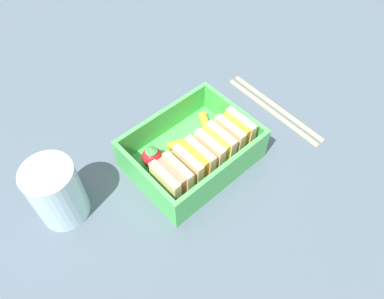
# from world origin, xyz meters

# --- Properties ---
(ground_plane) EXTENTS (1.20, 1.20, 0.02)m
(ground_plane) POSITION_xyz_m (0.00, 0.00, -0.01)
(ground_plane) COLOR #485763
(bento_tray) EXTENTS (0.17, 0.13, 0.01)m
(bento_tray) POSITION_xyz_m (0.00, 0.00, 0.01)
(bento_tray) COLOR #48BA50
(bento_tray) RESTS_ON ground_plane
(bento_rim) EXTENTS (0.17, 0.13, 0.04)m
(bento_rim) POSITION_xyz_m (0.00, 0.00, 0.03)
(bento_rim) COLOR #48BA50
(bento_rim) RESTS_ON bento_tray
(sandwich_left) EXTENTS (0.03, 0.05, 0.05)m
(sandwich_left) POSITION_xyz_m (-0.06, 0.03, 0.04)
(sandwich_left) COLOR #E2B77F
(sandwich_left) RESTS_ON bento_tray
(sandwich_center_left) EXTENTS (0.03, 0.05, 0.05)m
(sandwich_center_left) POSITION_xyz_m (-0.02, 0.03, 0.04)
(sandwich_center_left) COLOR beige
(sandwich_center_left) RESTS_ON bento_tray
(sandwich_center) EXTENTS (0.03, 0.05, 0.05)m
(sandwich_center) POSITION_xyz_m (0.02, 0.03, 0.04)
(sandwich_center) COLOR #E3B981
(sandwich_center) RESTS_ON bento_tray
(sandwich_center_right) EXTENTS (0.03, 0.05, 0.05)m
(sandwich_center_right) POSITION_xyz_m (0.06, 0.03, 0.04)
(sandwich_center_right) COLOR #DCC27B
(sandwich_center_right) RESTS_ON bento_tray
(carrot_stick_left) EXTENTS (0.04, 0.05, 0.01)m
(carrot_stick_left) POSITION_xyz_m (-0.05, -0.02, 0.02)
(carrot_stick_left) COLOR orange
(carrot_stick_left) RESTS_ON bento_tray
(carrot_stick_far_left) EXTENTS (0.04, 0.02, 0.01)m
(carrot_stick_far_left) POSITION_xyz_m (0.00, -0.02, 0.02)
(carrot_stick_far_left) COLOR orange
(carrot_stick_far_left) RESTS_ON bento_tray
(strawberry_far_left) EXTENTS (0.03, 0.03, 0.04)m
(strawberry_far_left) POSITION_xyz_m (0.05, -0.03, 0.03)
(strawberry_far_left) COLOR red
(strawberry_far_left) RESTS_ON bento_tray
(chopstick_pair) EXTENTS (0.03, 0.19, 0.01)m
(chopstick_pair) POSITION_xyz_m (-0.17, 0.01, 0.00)
(chopstick_pair) COLOR tan
(chopstick_pair) RESTS_ON ground_plane
(drinking_glass) EXTENTS (0.06, 0.06, 0.09)m
(drinking_glass) POSITION_xyz_m (0.18, -0.05, 0.05)
(drinking_glass) COLOR silver
(drinking_glass) RESTS_ON ground_plane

